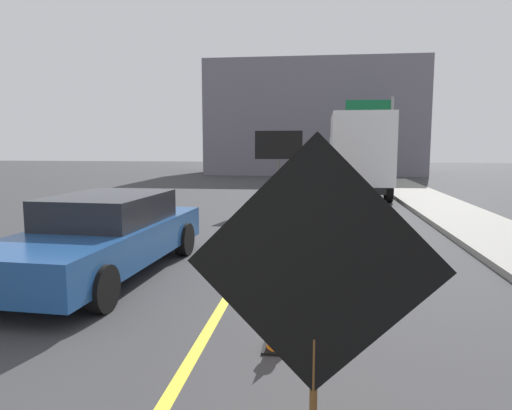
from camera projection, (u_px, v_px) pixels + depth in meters
lane_center_stripe at (219, 312)px, 6.43m from camera, size 0.14×36.00×0.01m
roadwork_sign at (315, 273)px, 2.92m from camera, size 1.63×0.13×2.33m
arrow_board_trailer at (278, 196)px, 16.19m from camera, size 1.60×1.81×2.70m
box_truck at (357, 153)px, 20.42m from camera, size 2.50×7.89×3.45m
pickup_car at (104, 235)px, 8.19m from camera, size 2.21×5.21×1.38m
highway_guide_sign at (378, 124)px, 27.72m from camera, size 2.78×0.36×5.00m
far_building_block at (314, 120)px, 37.07m from camera, size 15.81×8.43×8.27m
traffic_cone_near_sign at (279, 322)px, 5.22m from camera, size 0.36×0.36×0.66m
traffic_cone_mid_lane at (271, 255)px, 8.21m from camera, size 0.36×0.36×0.72m
traffic_cone_far_lane at (275, 223)px, 11.41m from camera, size 0.36×0.36×0.73m
traffic_cone_curbside at (271, 208)px, 14.36m from camera, size 0.36×0.36×0.70m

